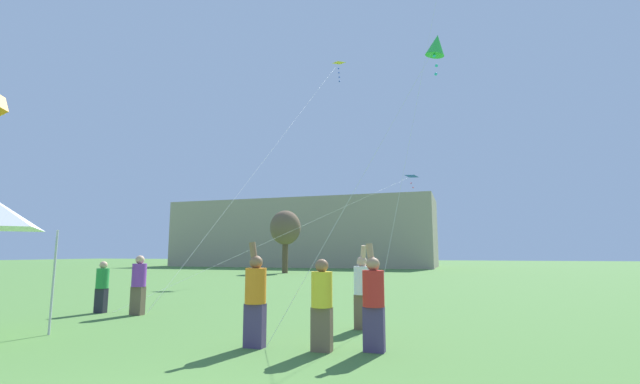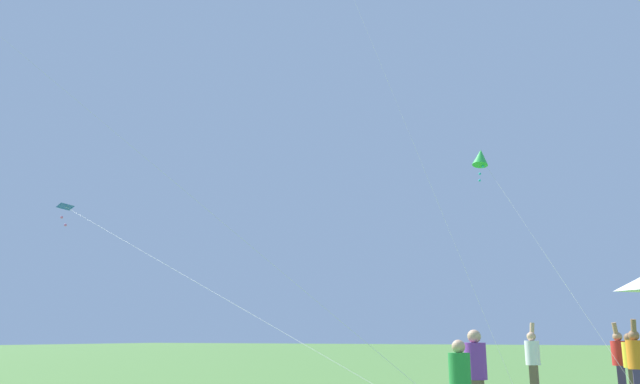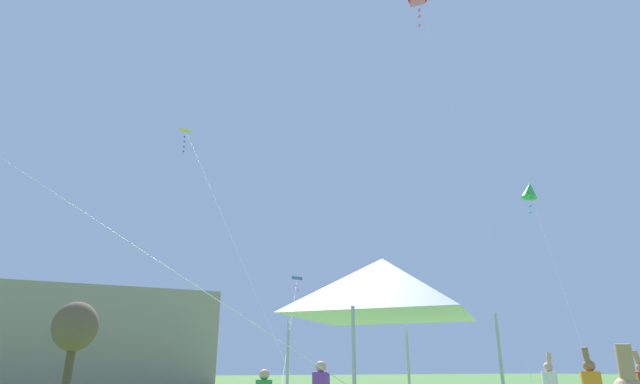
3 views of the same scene
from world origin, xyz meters
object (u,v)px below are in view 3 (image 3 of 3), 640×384
Objects in this scene: kite_yellow_delta_3 at (186,132)px; kite_green_diamond_0 at (530,191)px; festival_tent at (383,288)px; kite_blue_delta_2 at (297,279)px.

kite_green_diamond_0 is at bearing -68.15° from kite_yellow_delta_3.
kite_yellow_delta_3 is at bearing 89.24° from festival_tent.
kite_green_diamond_0 is 0.44× the size of kite_blue_delta_2.
festival_tent is 0.41× the size of kite_green_diamond_0.
kite_yellow_delta_3 reaches higher than kite_blue_delta_2.
festival_tent is at bearing -107.89° from kite_blue_delta_2.
festival_tent is at bearing -150.36° from kite_green_diamond_0.
kite_green_diamond_0 reaches higher than kite_blue_delta_2.
festival_tent is 33.32m from kite_yellow_delta_3.
kite_green_diamond_0 is at bearing 29.64° from festival_tent.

